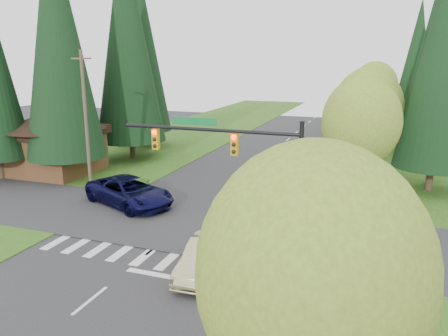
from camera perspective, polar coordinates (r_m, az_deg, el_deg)
The scene contains 32 objects.
ground at distance 19.60m, azimuth -15.29°, elevation -14.93°, with size 120.00×120.00×0.00m, color #28282B.
grass_east at distance 35.20m, azimuth 23.49°, elevation -2.52°, with size 14.00×110.00×0.06m, color #1D5216.
grass_west at distance 42.12m, azimuth -14.36°, elevation 0.78°, with size 14.00×110.00×0.06m, color #1D5216.
cross_street at distance 25.88m, azimuth -5.11°, elevation -7.18°, with size 120.00×8.00×0.10m, color #28282B.
sidewalk_east at distance 37.17m, azimuth 13.94°, elevation -0.87°, with size 1.80×80.00×0.13m, color gray.
curb_east at distance 37.26m, azimuth 12.64°, elevation -0.76°, with size 0.20×80.00×0.13m, color gray.
stone_wall_north at distance 44.78m, azimuth 17.24°, elevation 1.77°, with size 0.70×40.00×0.70m, color #4C4438.
traffic_signal at distance 19.76m, azimuth 1.85°, elevation 1.31°, with size 8.70×0.37×6.80m.
brown_building at distance 38.86m, azimuth -21.21°, elevation 3.87°, with size 8.40×8.40×5.40m.
utility_pole at distance 32.82m, azimuth -17.59°, elevation 6.01°, with size 1.60×0.24×10.00m.
decid_tree_0 at distance 28.11m, azimuth 17.48°, elevation 5.73°, with size 4.80×4.80×8.37m.
decid_tree_1 at distance 35.04m, azimuth 18.24°, elevation 7.51°, with size 5.20×5.20×8.80m.
decid_tree_2 at distance 42.00m, azimuth 18.33°, elevation 8.64°, with size 5.00×5.00×8.82m.
decid_tree_3 at distance 48.99m, azimuth 18.71°, elevation 8.96°, with size 5.00×5.00×8.55m.
decid_tree_4 at distance 55.95m, azimuth 19.05°, elevation 9.87°, with size 5.40×5.40×9.18m.
decid_tree_5 at distance 62.97m, azimuth 18.97°, elevation 9.77°, with size 4.80×4.80×8.30m.
decid_tree_6 at distance 69.94m, azimuth 19.21°, elevation 10.36°, with size 5.20×5.20×8.86m.
decid_tree_south at distance 8.88m, azimuth 11.48°, elevation -13.39°, with size 4.60×4.60×7.92m.
conifer_w_a at distance 36.34m, azimuth -20.87°, elevation 15.42°, with size 6.12×6.12×19.80m.
conifer_w_b at distance 41.30m, azimuth -20.35°, elevation 13.78°, with size 5.44×5.44×17.80m.
conifer_w_c at distance 42.26m, azimuth -12.57°, elevation 16.32°, with size 6.46×6.46×20.80m.
conifer_w_e at distance 48.40m, azimuth -10.69°, elevation 14.88°, with size 5.78×5.78×18.80m.
conifer_e_a at distance 34.05m, azimuth 26.83°, elevation 13.31°, with size 5.44×5.44×17.80m.
conifer_e_b at distance 48.10m, azimuth 26.29°, elevation 14.33°, with size 6.12×6.12×19.80m.
conifer_e_c at distance 61.96m, azimuth 23.86°, elevation 12.78°, with size 5.10×5.10×16.80m.
sedan_champagne at distance 19.81m, azimuth -2.23°, elevation -11.54°, with size 1.66×4.75×1.56m, color tan.
suv_navy at distance 29.23m, azimuth -12.25°, elevation -3.04°, with size 3.07×6.65×1.85m, color black.
parked_car_a at distance 33.59m, azimuth 11.12°, elevation -0.97°, with size 1.93×4.79×1.63m, color silver.
parked_car_b at distance 43.47m, azimuth 13.21°, elevation 2.05°, with size 1.74×4.27×1.24m, color slate.
parked_car_c at distance 43.95m, azimuth 13.30°, elevation 2.28°, with size 1.50×4.30×1.42m, color silver.
parked_car_d at distance 52.71m, azimuth 14.39°, elevation 4.18°, with size 1.81×4.50×1.53m, color silver.
parked_car_e at distance 59.99m, azimuth 15.17°, elevation 5.19°, with size 1.89×4.66×1.35m, color #A6A6AA.
Camera 1 is at (10.30, -13.85, 9.30)m, focal length 35.00 mm.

